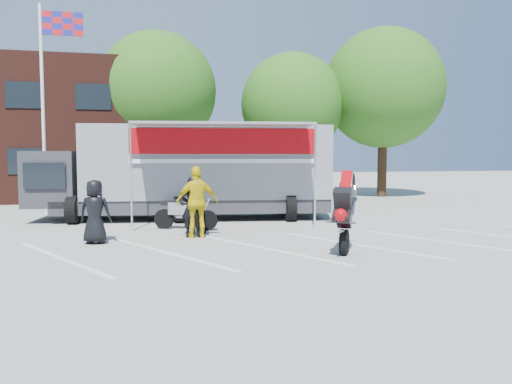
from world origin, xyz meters
name	(u,v)px	position (x,y,z in m)	size (l,w,h in m)	color
ground	(272,258)	(0.00, 0.00, 0.00)	(100.00, 100.00, 0.00)	#979793
parking_bay_lines	(262,249)	(0.00, 1.00, 0.01)	(18.00, 5.00, 0.01)	white
office_building	(2,132)	(-10.00, 18.00, 3.50)	(18.00, 8.00, 7.00)	#3F1B14
flagpole	(49,83)	(-6.24, 10.00, 5.05)	(1.61, 0.12, 8.00)	white
tree_left	(157,91)	(-2.00, 16.00, 5.57)	(6.12, 6.12, 8.64)	#382314
tree_mid	(292,105)	(5.00, 15.00, 4.94)	(5.44, 5.44, 7.68)	#382314
tree_right	(384,88)	(10.00, 14.50, 5.88)	(6.46, 6.46, 9.12)	#382314
transporter_truck	(195,219)	(-1.01, 7.24, 0.00)	(10.44, 5.03, 3.32)	gray
parked_motorcycle	(186,229)	(-1.54, 4.71, 0.00)	(0.69, 2.07, 1.08)	silver
stunt_bike_rider	(348,250)	(2.05, 0.56, 0.00)	(0.84, 1.78, 2.10)	black
spectator_leather_a	(95,212)	(-4.02, 2.78, 0.83)	(0.81, 0.53, 1.66)	black
spectator_leather_b	(192,207)	(-1.47, 3.21, 0.85)	(0.62, 0.41, 1.70)	black
spectator_leather_c	(193,205)	(-1.39, 3.89, 0.84)	(0.82, 0.64, 1.68)	black
spectator_hivis	(197,202)	(-1.34, 3.12, 0.99)	(1.17, 0.49, 1.99)	yellow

